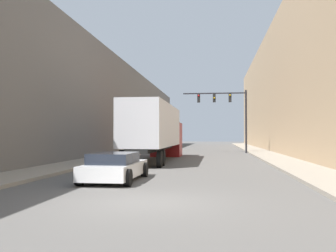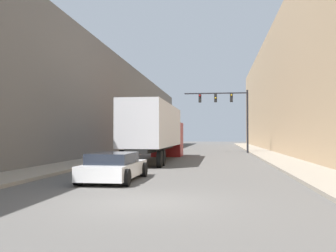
% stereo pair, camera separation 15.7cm
% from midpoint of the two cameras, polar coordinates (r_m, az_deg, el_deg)
% --- Properties ---
extents(ground_plane, '(200.00, 200.00, 0.00)m').
position_cam_midpoint_polar(ground_plane, '(10.63, -3.78, -11.52)').
color(ground_plane, '#565451').
extents(sidewalk_right, '(2.58, 80.00, 0.15)m').
position_cam_midpoint_polar(sidewalk_right, '(40.55, 14.15, -3.90)').
color(sidewalk_right, gray).
rests_on(sidewalk_right, ground).
extents(sidewalk_left, '(2.58, 80.00, 0.15)m').
position_cam_midpoint_polar(sidewalk_left, '(41.22, -4.44, -3.89)').
color(sidewalk_left, gray).
rests_on(sidewalk_left, ground).
extents(building_right, '(6.00, 80.00, 13.82)m').
position_cam_midpoint_polar(building_right, '(41.52, 20.02, 5.66)').
color(building_right, tan).
rests_on(building_right, ground).
extents(building_left, '(6.00, 80.00, 9.98)m').
position_cam_midpoint_polar(building_left, '(42.41, -10.11, 2.84)').
color(building_left, '#66605B').
rests_on(building_left, ground).
extents(semi_truck, '(2.55, 14.08, 3.97)m').
position_cam_midpoint_polar(semi_truck, '(27.47, -1.53, -0.59)').
color(semi_truck, silver).
rests_on(semi_truck, ground).
extents(sedan_car, '(2.07, 4.53, 1.15)m').
position_cam_midpoint_polar(sedan_car, '(15.58, -7.94, -6.18)').
color(sedan_car, silver).
rests_on(sedan_car, ground).
extents(traffic_signal_gantry, '(6.73, 0.35, 6.62)m').
position_cam_midpoint_polar(traffic_signal_gantry, '(40.10, 9.58, 2.73)').
color(traffic_signal_gantry, black).
rests_on(traffic_signal_gantry, ground).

